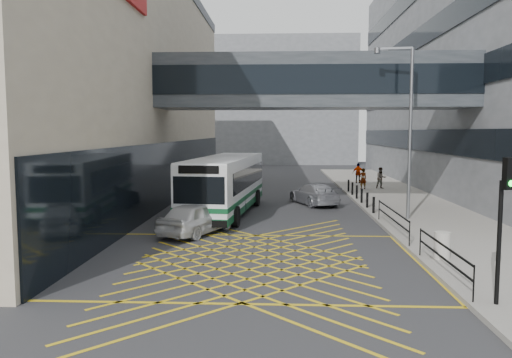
# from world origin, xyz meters

# --- Properties ---
(ground) EXTENTS (120.00, 120.00, 0.00)m
(ground) POSITION_xyz_m (0.00, 0.00, 0.00)
(ground) COLOR #333335
(building_whsmith) EXTENTS (24.17, 42.00, 16.00)m
(building_whsmith) POSITION_xyz_m (-17.98, 16.00, 8.00)
(building_whsmith) COLOR #B9AA8F
(building_whsmith) RESTS_ON ground
(building_far) EXTENTS (28.00, 16.00, 18.00)m
(building_far) POSITION_xyz_m (-2.00, 60.00, 9.00)
(building_far) COLOR slate
(building_far) RESTS_ON ground
(skybridge) EXTENTS (20.00, 4.10, 3.00)m
(skybridge) POSITION_xyz_m (3.00, 12.00, 7.50)
(skybridge) COLOR #373C41
(skybridge) RESTS_ON ground
(pavement) EXTENTS (6.00, 54.00, 0.16)m
(pavement) POSITION_xyz_m (9.00, 15.00, 0.08)
(pavement) COLOR gray
(pavement) RESTS_ON ground
(box_junction) EXTENTS (12.00, 9.00, 0.01)m
(box_junction) POSITION_xyz_m (0.00, 0.00, 0.00)
(box_junction) COLOR gold
(box_junction) RESTS_ON ground
(bus) EXTENTS (3.81, 11.74, 3.23)m
(bus) POSITION_xyz_m (-2.01, 10.32, 1.73)
(bus) COLOR silver
(bus) RESTS_ON ground
(car_white) EXTENTS (3.70, 5.16, 1.52)m
(car_white) POSITION_xyz_m (-2.75, 4.69, 0.76)
(car_white) COLOR silver
(car_white) RESTS_ON ground
(car_dark) EXTENTS (3.81, 5.45, 1.59)m
(car_dark) POSITION_xyz_m (-2.46, 11.05, 0.79)
(car_dark) COLOR #222227
(car_dark) RESTS_ON ground
(car_silver) EXTENTS (3.44, 5.02, 1.44)m
(car_silver) POSITION_xyz_m (3.25, 14.18, 0.72)
(car_silver) COLOR #96979E
(car_silver) RESTS_ON ground
(traffic_light) EXTENTS (0.31, 0.46, 3.85)m
(traffic_light) POSITION_xyz_m (6.73, -4.73, 2.67)
(traffic_light) COLOR black
(traffic_light) RESTS_ON pavement
(street_lamp) EXTENTS (1.99, 0.48, 8.75)m
(street_lamp) POSITION_xyz_m (7.50, 8.32, 5.14)
(street_lamp) COLOR slate
(street_lamp) RESTS_ON pavement
(litter_bin) EXTENTS (0.55, 0.55, 0.96)m
(litter_bin) POSITION_xyz_m (6.79, 0.08, 0.64)
(litter_bin) COLOR #ADA89E
(litter_bin) RESTS_ON pavement
(kerb_railings) EXTENTS (0.05, 12.54, 1.00)m
(kerb_railings) POSITION_xyz_m (6.15, 1.78, 0.88)
(kerb_railings) COLOR black
(kerb_railings) RESTS_ON pavement
(bollards) EXTENTS (0.14, 10.14, 0.90)m
(bollards) POSITION_xyz_m (6.25, 15.00, 0.61)
(bollards) COLOR black
(bollards) RESTS_ON pavement
(pedestrian_a) EXTENTS (0.74, 0.60, 1.62)m
(pedestrian_a) POSITION_xyz_m (7.60, 21.71, 0.97)
(pedestrian_a) COLOR gray
(pedestrian_a) RESTS_ON pavement
(pedestrian_b) EXTENTS (0.87, 0.58, 1.67)m
(pedestrian_b) POSITION_xyz_m (9.08, 22.06, 0.99)
(pedestrian_b) COLOR gray
(pedestrian_b) RESTS_ON pavement
(pedestrian_c) EXTENTS (1.09, 0.65, 1.74)m
(pedestrian_c) POSITION_xyz_m (7.93, 26.11, 1.03)
(pedestrian_c) COLOR gray
(pedestrian_c) RESTS_ON pavement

